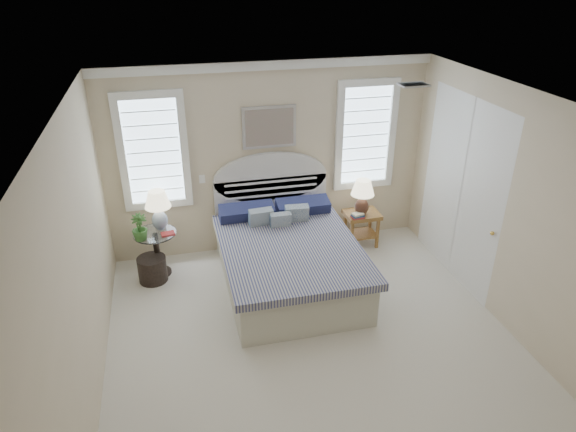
# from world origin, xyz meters

# --- Properties ---
(floor) EXTENTS (4.50, 5.00, 0.01)m
(floor) POSITION_xyz_m (0.00, 0.00, 0.00)
(floor) COLOR beige
(floor) RESTS_ON ground
(ceiling) EXTENTS (4.50, 5.00, 0.01)m
(ceiling) POSITION_xyz_m (0.00, 0.00, 2.70)
(ceiling) COLOR white
(ceiling) RESTS_ON wall_back
(wall_back) EXTENTS (4.50, 0.02, 2.70)m
(wall_back) POSITION_xyz_m (0.00, 2.50, 1.35)
(wall_back) COLOR beige
(wall_back) RESTS_ON floor
(wall_left) EXTENTS (0.02, 5.00, 2.70)m
(wall_left) POSITION_xyz_m (-2.25, 0.00, 1.35)
(wall_left) COLOR beige
(wall_left) RESTS_ON floor
(wall_right) EXTENTS (0.02, 5.00, 2.70)m
(wall_right) POSITION_xyz_m (2.25, 0.00, 1.35)
(wall_right) COLOR beige
(wall_right) RESTS_ON floor
(crown_molding) EXTENTS (4.50, 0.08, 0.12)m
(crown_molding) POSITION_xyz_m (0.00, 2.46, 2.64)
(crown_molding) COLOR white
(crown_molding) RESTS_ON wall_back
(hvac_vent) EXTENTS (0.30, 0.20, 0.02)m
(hvac_vent) POSITION_xyz_m (1.20, 0.80, 2.68)
(hvac_vent) COLOR #B2B2B2
(hvac_vent) RESTS_ON ceiling
(switch_plate) EXTENTS (0.08, 0.01, 0.12)m
(switch_plate) POSITION_xyz_m (-0.95, 2.48, 1.15)
(switch_plate) COLOR white
(switch_plate) RESTS_ON wall_back
(window_left) EXTENTS (0.90, 0.06, 1.60)m
(window_left) POSITION_xyz_m (-1.55, 2.48, 1.60)
(window_left) COLOR #C9E7FF
(window_left) RESTS_ON wall_back
(window_right) EXTENTS (0.90, 0.06, 1.60)m
(window_right) POSITION_xyz_m (1.40, 2.48, 1.60)
(window_right) COLOR #C9E7FF
(window_right) RESTS_ON wall_back
(painting) EXTENTS (0.74, 0.04, 0.58)m
(painting) POSITION_xyz_m (0.00, 2.46, 1.82)
(painting) COLOR silver
(painting) RESTS_ON wall_back
(closet_door) EXTENTS (0.02, 1.80, 2.40)m
(closet_door) POSITION_xyz_m (2.23, 1.20, 1.20)
(closet_door) COLOR white
(closet_door) RESTS_ON floor
(bed) EXTENTS (1.72, 2.28, 1.47)m
(bed) POSITION_xyz_m (0.00, 1.46, 0.39)
(bed) COLOR beige
(bed) RESTS_ON floor
(side_table_left) EXTENTS (0.56, 0.56, 0.63)m
(side_table_left) POSITION_xyz_m (-1.65, 2.05, 0.39)
(side_table_left) COLOR black
(side_table_left) RESTS_ON floor
(nightstand_right) EXTENTS (0.50, 0.40, 0.53)m
(nightstand_right) POSITION_xyz_m (1.30, 2.15, 0.39)
(nightstand_right) COLOR olive
(nightstand_right) RESTS_ON floor
(floor_pot) EXTENTS (0.50, 0.50, 0.34)m
(floor_pot) POSITION_xyz_m (-1.73, 1.90, 0.17)
(floor_pot) COLOR black
(floor_pot) RESTS_ON floor
(lamp_left) EXTENTS (0.42, 0.42, 0.55)m
(lamp_left) POSITION_xyz_m (-1.57, 2.15, 0.97)
(lamp_left) COLOR silver
(lamp_left) RESTS_ON side_table_left
(lamp_right) EXTENTS (0.39, 0.39, 0.54)m
(lamp_right) POSITION_xyz_m (1.27, 2.11, 0.86)
(lamp_right) COLOR black
(lamp_right) RESTS_ON nightstand_right
(potted_plant) EXTENTS (0.24, 0.24, 0.35)m
(potted_plant) POSITION_xyz_m (-1.82, 1.90, 0.81)
(potted_plant) COLOR #317B32
(potted_plant) RESTS_ON side_table_left
(books_left) EXTENTS (0.19, 0.15, 0.02)m
(books_left) POSITION_xyz_m (-1.48, 1.96, 0.64)
(books_left) COLOR #A22829
(books_left) RESTS_ON side_table_left
(books_right) EXTENTS (0.19, 0.15, 0.07)m
(books_right) POSITION_xyz_m (1.18, 2.01, 0.56)
(books_right) COLOR #A22829
(books_right) RESTS_ON nightstand_right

